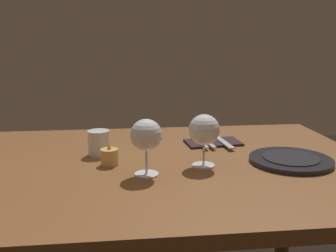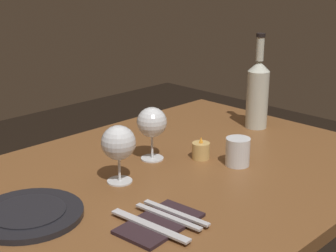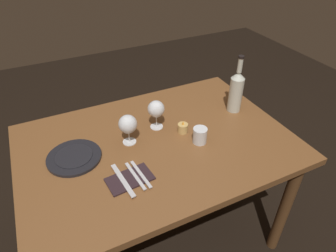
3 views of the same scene
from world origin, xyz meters
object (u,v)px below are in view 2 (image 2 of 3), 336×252
Objects in this scene: votive_candle at (201,151)px; water_tumbler at (238,153)px; folded_napkin at (160,223)px; fork_inner at (168,217)px; wine_glass_left at (152,123)px; wine_bottle at (258,92)px; dinner_plate at (29,214)px; wine_glass_right at (119,144)px; fork_outer at (176,213)px; table_knife at (150,225)px.

water_tumbler is at bearing 108.99° from votive_candle.
folded_napkin is 0.03m from fork_inner.
wine_bottle reaches higher than wine_glass_left.
folded_napkin is (0.39, 0.09, -0.03)m from water_tumbler.
wine_bottle is at bearing -170.66° from votive_candle.
wine_bottle is 1.32× the size of dinner_plate.
water_tumbler reaches higher than folded_napkin.
fork_inner is at bearing 30.46° from votive_candle.
wine_glass_right is 0.26m from fork_outer.
dinner_plate reaches higher than fork_outer.
water_tumbler is 0.59m from dinner_plate.
wine_glass_right is 0.73× the size of table_knife.
table_knife is (0.28, 0.29, -0.10)m from wine_glass_left.
water_tumbler reaches higher than votive_candle.
fork_outer is (0.03, 0.23, -0.09)m from wine_glass_right.
wine_bottle is 0.37m from water_tumbler.
table_knife is at bearing 123.25° from dinner_plate.
water_tumbler is (-0.31, 0.15, -0.07)m from wine_glass_right.
wine_bottle is (-0.46, 0.04, 0.02)m from wine_glass_left.
wine_bottle reaches higher than folded_napkin.
table_knife is at bearing 11.93° from water_tumbler.
water_tumbler is at bearing 154.62° from wine_glass_right.
fork_outer is at bearing 180.00° from fork_inner.
wine_bottle is 4.08× the size of water_tumbler.
water_tumbler is 0.32× the size of dinner_plate.
water_tumbler is 0.40× the size of folded_napkin.
wine_bottle reaches higher than fork_outer.
table_knife is (0.42, 0.09, -0.02)m from water_tumbler.
table_knife is (0.74, 0.25, -0.11)m from wine_bottle.
folded_napkin is at bearing 49.05° from wine_glass_left.
wine_bottle is at bearing -178.41° from wine_glass_right.
fork_outer is at bearing 180.00° from table_knife.
wine_glass_right reaches higher than folded_napkin.
wine_bottle is at bearing -160.42° from folded_napkin.
votive_candle reaches higher than fork_outer.
wine_glass_left is 0.40m from folded_napkin.
fork_inner is (0.06, 0.23, -0.09)m from wine_glass_right.
wine_glass_right is 0.85× the size of fork_outer.
water_tumbler is (0.32, 0.16, -0.09)m from wine_bottle.
dinner_plate reaches higher than fork_inner.
wine_glass_right is at bearing 18.21° from wine_glass_left.
wine_bottle is at bearing -152.82° from water_tumbler.
wine_glass_left is at bearing -130.95° from folded_napkin.
folded_napkin is (0.35, 0.19, -0.02)m from votive_candle.
fork_inner is (-0.02, 0.00, 0.01)m from folded_napkin.
votive_candle is 0.34× the size of folded_napkin.
wine_glass_right is 0.85× the size of fork_inner.
wine_bottle is 0.76m from folded_napkin.
votive_candle is 0.40m from folded_napkin.
wine_bottle is at bearing -161.16° from table_knife.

